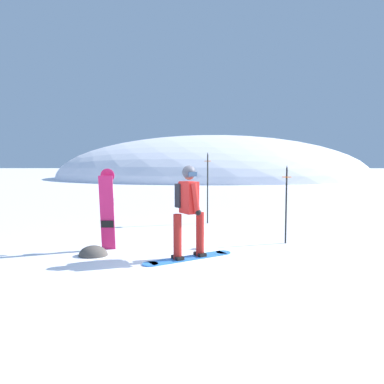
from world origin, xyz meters
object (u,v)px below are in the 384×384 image
Objects in this scene: spare_snowboard at (107,209)px; piste_marker_far at (208,183)px; snowboarder_main at (188,209)px; rock_dark at (93,256)px; piste_marker_near at (286,199)px.

spare_snowboard is 3.96m from piste_marker_far.
snowboarder_main is 4.00m from piste_marker_far.
piste_marker_near is at bearing 16.22° from rock_dark.
spare_snowboard is (-1.65, 0.62, -0.08)m from snowboarder_main.
snowboarder_main reaches higher than rock_dark.
piste_marker_far is at bearing 121.82° from piste_marker_near.
spare_snowboard is 0.97m from rock_dark.
snowboarder_main is 1.04× the size of spare_snowboard.
snowboarder_main is 3.11× the size of rock_dark.
piste_marker_far is 4.58m from rock_dark.
spare_snowboard is 0.79× the size of piste_marker_far.
piste_marker_far is (-1.65, 2.66, 0.20)m from piste_marker_near.
piste_marker_far reaches higher than rock_dark.
rock_dark is (-2.27, -3.80, -1.19)m from piste_marker_far.
snowboarder_main is 1.00× the size of piste_marker_near.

